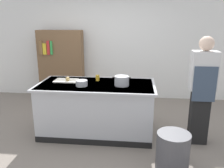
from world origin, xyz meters
TOP-DOWN VIEW (x-y plane):
  - ground_plane at (0.00, 0.00)m, footprint 10.00×10.00m
  - back_wall at (0.00, 2.10)m, footprint 6.40×0.12m
  - counter_island at (0.00, -0.00)m, footprint 1.98×0.98m
  - cutting_board at (-0.56, 0.13)m, footprint 0.40×0.28m
  - onion at (-0.51, 0.08)m, footprint 0.07×0.07m
  - stock_pot at (0.44, -0.05)m, footprint 0.30×0.24m
  - mixing_bowl at (-0.21, -0.15)m, footprint 0.19×0.19m
  - juice_cup at (-0.01, 0.22)m, footprint 0.07×0.07m
  - trash_bin at (1.19, -0.89)m, footprint 0.45×0.45m
  - person_chef at (1.69, -0.15)m, footprint 0.38×0.25m
  - bookshelf at (-1.19, 1.80)m, footprint 1.10×0.31m

SIDE VIEW (x-z plane):
  - ground_plane at x=0.00m, z-range 0.00..0.00m
  - trash_bin at x=1.19m, z-range 0.00..0.50m
  - counter_island at x=0.00m, z-range 0.02..0.92m
  - bookshelf at x=-1.19m, z-range 0.00..1.70m
  - cutting_board at x=-0.56m, z-range 0.90..0.92m
  - person_chef at x=1.69m, z-range 0.05..1.77m
  - mixing_bowl at x=-0.21m, z-range 0.90..1.00m
  - juice_cup at x=-0.01m, z-range 0.90..1.00m
  - onion at x=-0.51m, z-range 0.92..0.99m
  - stock_pot at x=0.44m, z-range 0.90..1.06m
  - back_wall at x=0.00m, z-range 0.00..3.00m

